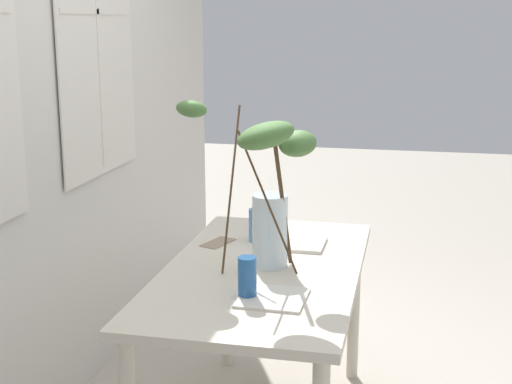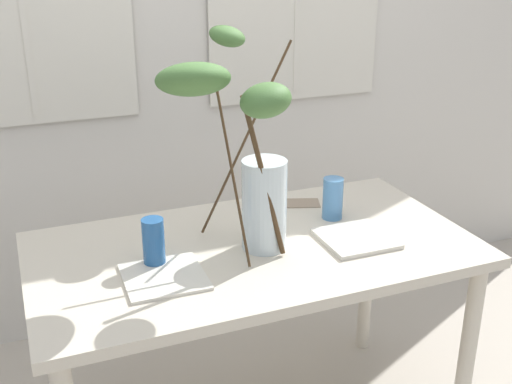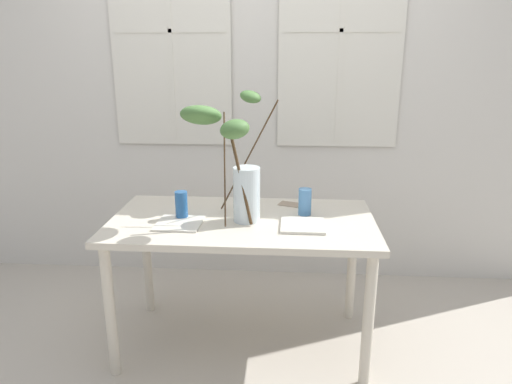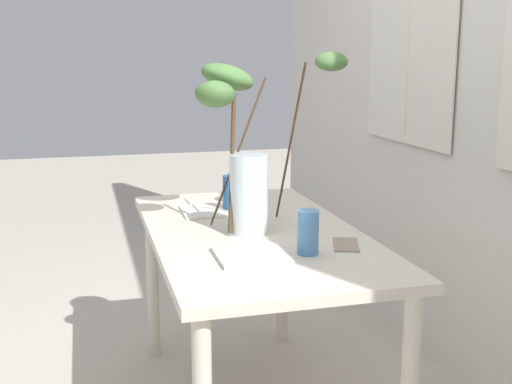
# 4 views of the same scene
# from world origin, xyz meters

# --- Properties ---
(back_wall_with_windows) EXTENTS (4.64, 0.14, 2.85)m
(back_wall_with_windows) POSITION_xyz_m (-0.00, 0.96, 1.43)
(back_wall_with_windows) COLOR beige
(back_wall_with_windows) RESTS_ON ground
(dining_table) EXTENTS (1.38, 0.74, 0.75)m
(dining_table) POSITION_xyz_m (0.00, 0.00, 0.66)
(dining_table) COLOR beige
(dining_table) RESTS_ON ground
(vase_with_branches) EXTENTS (0.49, 0.57, 0.65)m
(vase_with_branches) POSITION_xyz_m (-0.04, -0.03, 1.07)
(vase_with_branches) COLOR silver
(vase_with_branches) RESTS_ON dining_table
(drinking_glass_blue_left) EXTENTS (0.07, 0.07, 0.15)m
(drinking_glass_blue_left) POSITION_xyz_m (-0.32, -0.01, 0.82)
(drinking_glass_blue_left) COLOR #235693
(drinking_glass_blue_left) RESTS_ON dining_table
(drinking_glass_blue_right) EXTENTS (0.07, 0.07, 0.14)m
(drinking_glass_blue_right) POSITION_xyz_m (0.33, 0.09, 0.82)
(drinking_glass_blue_right) COLOR #4C84BC
(drinking_glass_blue_right) RESTS_ON dining_table
(plate_square_left) EXTENTS (0.23, 0.23, 0.01)m
(plate_square_left) POSITION_xyz_m (-0.31, -0.10, 0.75)
(plate_square_left) COLOR silver
(plate_square_left) RESTS_ON dining_table
(plate_square_right) EXTENTS (0.22, 0.22, 0.01)m
(plate_square_right) POSITION_xyz_m (0.31, -0.09, 0.75)
(plate_square_right) COLOR silver
(plate_square_right) RESTS_ON dining_table
(napkin_folded) EXTENTS (0.18, 0.13, 0.00)m
(napkin_folded) POSITION_xyz_m (0.27, 0.25, 0.75)
(napkin_folded) COLOR gray
(napkin_folded) RESTS_ON dining_table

